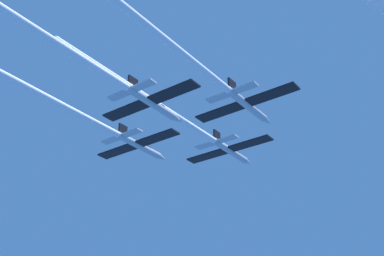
# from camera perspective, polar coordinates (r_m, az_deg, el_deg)

# --- Properties ---
(jet_lead) EXTENTS (21.07, 58.75, 3.49)m
(jet_lead) POSITION_cam_1_polar(r_m,az_deg,el_deg) (99.18, -0.38, 0.41)
(jet_lead) COLOR #B2BAC6
(jet_left_wing) EXTENTS (21.07, 48.42, 3.49)m
(jet_left_wing) POSITION_cam_1_polar(r_m,az_deg,el_deg) (99.77, -10.31, 0.21)
(jet_left_wing) COLOR #B2BAC6
(jet_right_wing) EXTENTS (21.07, 58.74, 3.49)m
(jet_right_wing) POSITION_cam_1_polar(r_m,az_deg,el_deg) (82.38, 0.84, 7.05)
(jet_right_wing) COLOR #B2BAC6
(jet_slot) EXTENTS (21.07, 53.97, 3.49)m
(jet_slot) POSITION_cam_1_polar(r_m,az_deg,el_deg) (82.93, -10.70, 6.65)
(jet_slot) COLOR #B2BAC6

